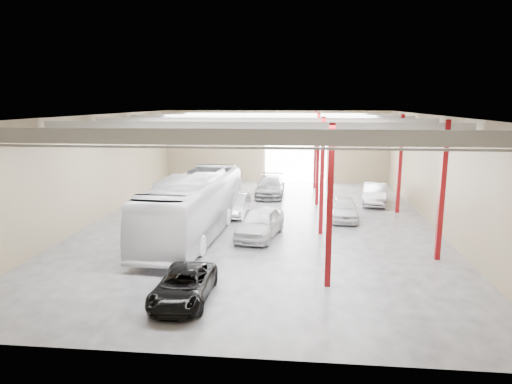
% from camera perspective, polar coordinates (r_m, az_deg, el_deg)
% --- Properties ---
extents(depot_shell, '(22.12, 32.12, 7.06)m').
position_cam_1_polar(depot_shell, '(29.51, 0.97, 5.66)').
color(depot_shell, '#3F3E43').
rests_on(depot_shell, ground).
extents(coach_bus, '(3.85, 13.30, 3.66)m').
position_cam_1_polar(coach_bus, '(27.02, -7.74, -1.72)').
color(coach_bus, silver).
rests_on(coach_bus, ground).
extents(black_sedan, '(2.11, 4.53, 1.26)m').
position_cam_1_polar(black_sedan, '(18.79, -9.03, -11.46)').
color(black_sedan, black).
rests_on(black_sedan, ground).
extents(car_row_a, '(2.97, 5.35, 1.72)m').
position_cam_1_polar(car_row_a, '(26.82, 0.53, -3.85)').
color(car_row_a, silver).
rests_on(car_row_a, ground).
extents(car_row_b, '(1.71, 4.51, 1.47)m').
position_cam_1_polar(car_row_b, '(32.12, -2.59, -1.56)').
color(car_row_b, silver).
rests_on(car_row_b, ground).
extents(car_row_c, '(2.32, 5.67, 1.64)m').
position_cam_1_polar(car_row_c, '(38.52, 1.78, 0.72)').
color(car_row_c, slate).
rests_on(car_row_c, ground).
extents(car_right_near, '(2.48, 5.11, 1.61)m').
position_cam_1_polar(car_right_near, '(36.72, 14.61, -0.19)').
color(car_right_near, '#B6B7BB').
rests_on(car_right_near, ground).
extents(car_right_far, '(1.95, 4.49, 1.51)m').
position_cam_1_polar(car_right_far, '(31.34, 10.95, -2.05)').
color(car_right_far, silver).
rests_on(car_right_far, ground).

